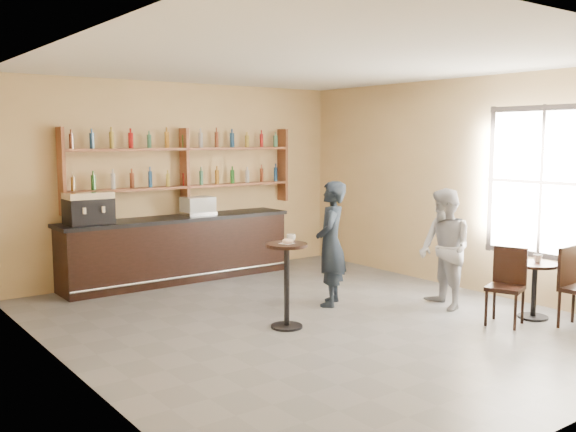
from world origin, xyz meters
TOP-DOWN VIEW (x-y plane):
  - floor at (0.00, 0.00)m, footprint 7.00×7.00m
  - ceiling at (0.00, 0.00)m, footprint 7.00×7.00m
  - wall_back at (0.00, 3.50)m, footprint 7.00×0.00m
  - wall_left at (-3.00, 0.00)m, footprint 0.00×7.00m
  - wall_right at (3.00, 0.00)m, footprint 0.00×7.00m
  - window_pane at (2.99, -1.20)m, footprint 0.00×2.00m
  - window_frame at (2.99, -1.20)m, footprint 0.04×1.70m
  - shelf_unit at (0.00, 3.37)m, footprint 4.00×0.26m
  - liquor_bottles at (0.00, 3.37)m, footprint 3.68×0.10m
  - bar_counter at (-0.26, 3.15)m, footprint 3.85×0.75m
  - espresso_machine at (-1.70, 3.15)m, footprint 0.67×0.44m
  - pastry_case at (0.11, 3.15)m, footprint 0.54×0.45m
  - pedestal_table at (-0.41, 0.01)m, footprint 0.65×0.65m
  - napkin at (-0.41, 0.01)m, footprint 0.18×0.18m
  - donut at (-0.40, -0.00)m, footprint 0.15×0.15m
  - cup_pedestal at (-0.27, 0.11)m, footprint 0.14×0.14m
  - man_main at (0.72, 0.51)m, footprint 0.74×0.72m
  - cafe_table at (2.37, -1.56)m, footprint 0.67×0.67m
  - cup_cafe at (2.42, -1.56)m, footprint 0.12×0.12m
  - chair_west at (1.82, -1.51)m, footprint 0.52×0.52m
  - patron_second at (1.84, -0.54)m, footprint 0.83×0.94m

SIDE VIEW (x-z plane):
  - floor at x=0.00m, z-range 0.00..0.00m
  - cafe_table at x=2.37m, z-range 0.00..0.72m
  - chair_west at x=1.82m, z-range 0.00..0.95m
  - pedestal_table at x=-0.41m, z-range 0.00..1.04m
  - bar_counter at x=-0.26m, z-range 0.00..1.04m
  - cup_cafe at x=2.42m, z-range 0.72..0.82m
  - patron_second at x=1.84m, z-range 0.00..1.63m
  - man_main at x=0.72m, z-range 0.00..1.72m
  - napkin at x=-0.41m, z-range 1.04..1.04m
  - donut at x=-0.40m, z-range 1.04..1.09m
  - cup_pedestal at x=-0.27m, z-range 1.04..1.13m
  - pastry_case at x=0.11m, z-range 1.04..1.34m
  - espresso_machine at x=-1.70m, z-range 1.04..1.51m
  - wall_back at x=0.00m, z-range -1.90..5.10m
  - wall_left at x=-3.00m, z-range -1.90..5.10m
  - wall_right at x=3.00m, z-range -1.90..5.10m
  - window_frame at x=2.99m, z-range 0.65..2.75m
  - window_pane at x=2.99m, z-range 0.70..2.70m
  - shelf_unit at x=0.00m, z-range 1.11..2.51m
  - liquor_bottles at x=0.00m, z-range 1.48..2.48m
  - ceiling at x=0.00m, z-range 3.20..3.20m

